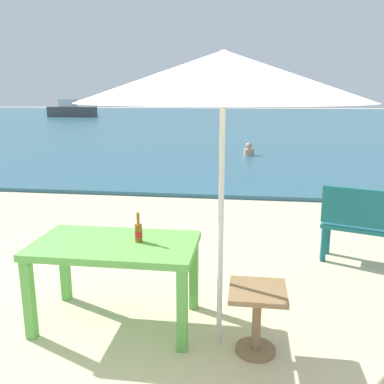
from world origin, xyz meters
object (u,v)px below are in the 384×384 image
Objects in this scene: bench_teal_center at (376,223)px; boat_cargo_ship at (72,110)px; beer_bottle_amber at (138,231)px; picnic_table_green at (115,254)px; patio_umbrella at (223,77)px; side_table_wood at (257,311)px; swimmer_person at (249,150)px.

bench_teal_center is 0.30× the size of boat_cargo_ship.
picnic_table_green is at bearing -168.39° from beer_bottle_amber.
beer_bottle_amber is 0.12× the size of patio_umbrella.
patio_umbrella reaches higher than boat_cargo_ship.
boat_cargo_ship is (-16.78, 29.77, 0.08)m from bench_teal_center.
side_table_wood is 35.18m from boat_cargo_ship.
side_table_wood is 0.13× the size of boat_cargo_ship.
swimmer_person is 0.10× the size of boat_cargo_ship.
patio_umbrella is 10.44m from swimmer_person.
picnic_table_green is 1.28m from side_table_wood.
side_table_wood is at bearing -89.45° from swimmer_person.
picnic_table_green is at bearing -65.66° from boat_cargo_ship.
swimmer_person is at bearing 84.76° from beer_bottle_amber.
swimmer_person is at bearing 83.66° from picnic_table_green.
bench_teal_center is 34.18m from boat_cargo_ship.
patio_umbrella reaches higher than bench_teal_center.
swimmer_person is (0.92, 10.04, -0.61)m from beer_bottle_amber.
patio_umbrella is 4.26× the size of side_table_wood.
boat_cargo_ship reaches higher than bench_teal_center.
beer_bottle_amber reaches higher than swimmer_person.
picnic_table_green is 3.04m from bench_teal_center.
picnic_table_green is 0.61× the size of patio_umbrella.
patio_umbrella is 0.56× the size of boat_cargo_ship.
patio_umbrella is at bearing -17.58° from beer_bottle_amber.
bench_teal_center is at bearing 32.64° from beer_bottle_amber.
bench_teal_center is (1.68, 1.76, -1.58)m from patio_umbrella.
side_table_wood is at bearing -12.69° from picnic_table_green.
bench_teal_center is at bearing 53.33° from side_table_wood.
bench_teal_center is at bearing 31.26° from picnic_table_green.
bench_teal_center is (1.38, 1.85, 0.19)m from side_table_wood.
side_table_wood is 0.43× the size of bench_teal_center.
patio_umbrella is 35.00m from boat_cargo_ship.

